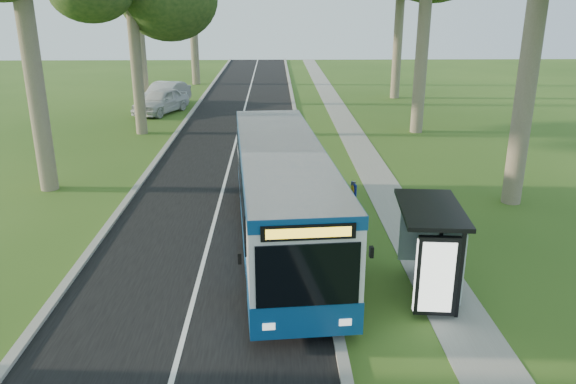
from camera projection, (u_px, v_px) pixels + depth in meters
name	position (u px, v px, depth m)	size (l,w,h in m)	color
ground	(327.00, 279.00, 15.35)	(120.00, 120.00, 0.00)	#32571B
road	(227.00, 173.00, 24.72)	(7.00, 100.00, 0.02)	black
kerb_east	(307.00, 171.00, 24.79)	(0.25, 100.00, 0.12)	#9E9B93
kerb_west	(148.00, 173.00, 24.63)	(0.25, 100.00, 0.12)	#9E9B93
centre_line	(227.00, 173.00, 24.72)	(0.12, 100.00, 0.01)	white
footpath	(374.00, 172.00, 24.87)	(1.50, 100.00, 0.02)	gray
bus	(282.00, 194.00, 17.14)	(3.38, 11.86, 3.10)	white
bus_stop_sign	(353.00, 218.00, 15.15)	(0.11, 0.38, 2.69)	gray
bus_shelter	(439.00, 240.00, 13.73)	(1.75, 2.91, 2.39)	black
litter_bin	(346.00, 256.00, 15.45)	(0.62, 0.62, 1.09)	black
car_white	(161.00, 101.00, 37.68)	(1.95, 4.85, 1.65)	silver
car_silver	(165.00, 95.00, 39.86)	(1.82, 5.23, 1.72)	#AAACB1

